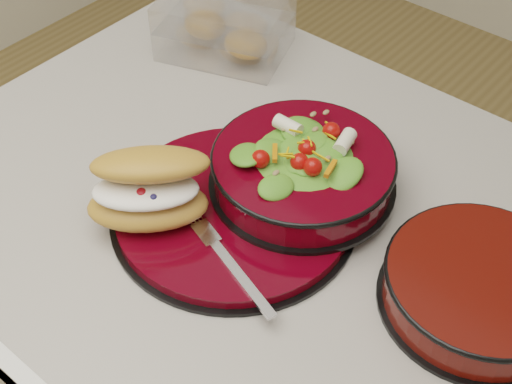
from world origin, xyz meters
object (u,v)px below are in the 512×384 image
Objects in this scene: fork at (230,264)px; extra_bowl at (480,287)px; salad_bowl at (303,164)px; pastry_box at (225,26)px; croissant at (149,190)px; dinner_plate at (234,210)px.

extra_bowl reaches higher than fork.
salad_bowl is 1.07× the size of extra_bowl.
salad_bowl is at bearing 177.64° from extra_bowl.
pastry_box is at bearing 160.33° from extra_bowl.
salad_bowl reaches higher than pastry_box.
dinner_plate is at bearing 5.75° from croissant.
extra_bowl is (0.57, -0.20, -0.02)m from pastry_box.
croissant is 0.75× the size of pastry_box.
dinner_plate is 1.40× the size of extra_bowl.
fork is 0.48m from pastry_box.
salad_bowl reaches higher than fork.
extra_bowl is at bearing -40.69° from fork.
pastry_box is at bearing 59.79° from fork.
fork is (0.13, 0.00, -0.04)m from croissant.
dinner_plate is 0.32m from extra_bowl.
salad_bowl is 1.48× the size of fork.
fork reaches higher than dinner_plate.
croissant is at bearing -81.12° from pastry_box.
pastry_box is at bearing 133.30° from dinner_plate.
fork is (0.02, -0.16, -0.04)m from salad_bowl.
salad_bowl is 0.17m from fork.
fork is at bearing -148.18° from extra_bowl.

